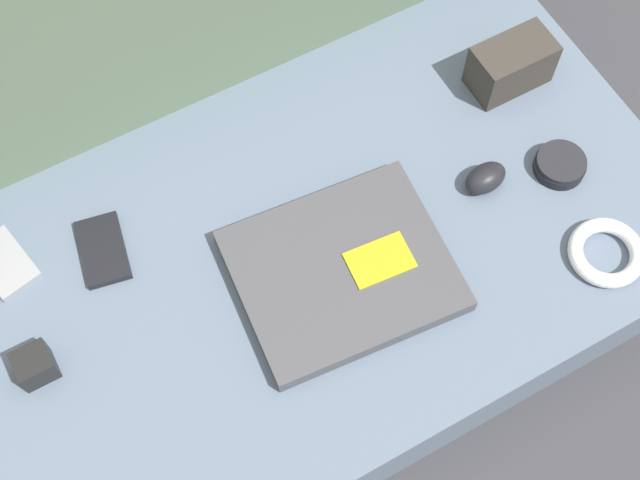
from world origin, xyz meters
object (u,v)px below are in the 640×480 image
object	(u,v)px
camera_pouch	(511,65)
phone_black	(103,250)
computer_mouse	(485,178)
phone_silver	(4,263)
speaker_puck	(560,165)
charger_brick	(35,365)
laptop	(343,271)

from	to	relation	value
camera_pouch	phone_black	bearing A→B (deg)	177.39
computer_mouse	camera_pouch	world-z (taller)	camera_pouch
phone_black	camera_pouch	distance (m)	0.68
computer_mouse	camera_pouch	xyz separation A→B (m)	(0.14, 0.14, 0.02)
phone_silver	camera_pouch	world-z (taller)	camera_pouch
speaker_puck	phone_black	size ratio (longest dim) A/B	0.66
speaker_puck	camera_pouch	size ratio (longest dim) A/B	0.62
phone_silver	phone_black	xyz separation A→B (m)	(0.13, -0.05, 0.00)
computer_mouse	charger_brick	xyz separation A→B (m)	(-0.69, 0.05, 0.00)
computer_mouse	phone_black	size ratio (longest dim) A/B	0.60
laptop	speaker_puck	size ratio (longest dim) A/B	4.09
laptop	computer_mouse	xyz separation A→B (m)	(0.26, 0.03, 0.01)
phone_silver	phone_black	distance (m)	0.14
computer_mouse	phone_silver	xyz separation A→B (m)	(-0.68, 0.22, -0.01)
phone_silver	charger_brick	size ratio (longest dim) A/B	2.27
computer_mouse	speaker_puck	distance (m)	0.12
camera_pouch	charger_brick	xyz separation A→B (m)	(-0.83, -0.09, -0.02)
phone_silver	camera_pouch	size ratio (longest dim) A/B	0.89
laptop	camera_pouch	xyz separation A→B (m)	(0.40, 0.17, 0.03)
speaker_puck	laptop	bearing A→B (deg)	178.97
laptop	charger_brick	world-z (taller)	charger_brick
charger_brick	phone_silver	bearing A→B (deg)	85.15
laptop	speaker_puck	world-z (taller)	laptop
phone_black	charger_brick	distance (m)	0.19
speaker_puck	charger_brick	xyz separation A→B (m)	(-0.80, 0.08, 0.01)
laptop	charger_brick	size ratio (longest dim) A/B	6.49
computer_mouse	phone_silver	bearing A→B (deg)	156.38
computer_mouse	charger_brick	world-z (taller)	charger_brick
phone_silver	charger_brick	bearing A→B (deg)	-106.01
phone_silver	charger_brick	distance (m)	0.17
laptop	speaker_puck	distance (m)	0.37
phone_silver	speaker_puck	bearing A→B (deg)	-29.08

